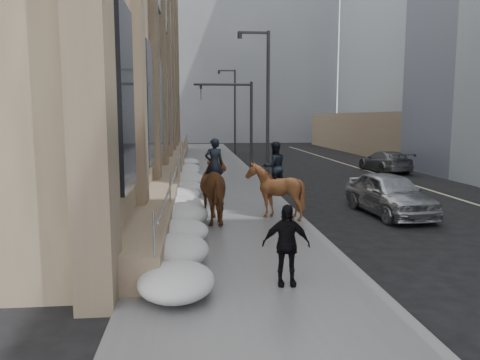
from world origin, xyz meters
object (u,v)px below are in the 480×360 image
mounted_horse_left (219,187)px  car_grey (385,161)px  pedestrian (286,245)px  mounted_horse_right (274,187)px  car_silver (389,194)px

mounted_horse_left → car_grey: 18.32m
pedestrian → car_grey: bearing=65.6°
pedestrian → mounted_horse_right: bearing=85.5°
mounted_horse_right → car_grey: mounted_horse_right is taller
pedestrian → mounted_horse_left: bearing=103.0°
car_silver → car_grey: bearing=63.8°
mounted_horse_right → pedestrian: 6.51m
pedestrian → car_grey: (10.61, 20.27, -0.28)m
pedestrian → car_silver: bearing=56.7°
mounted_horse_right → car_silver: 4.43m
mounted_horse_left → mounted_horse_right: 1.95m
pedestrian → car_silver: size_ratio=0.37×
mounted_horse_right → pedestrian: (-0.87, -6.44, -0.23)m
mounted_horse_left → mounted_horse_right: bearing=177.2°
mounted_horse_right → car_silver: mounted_horse_right is taller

